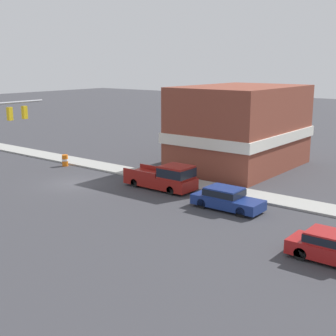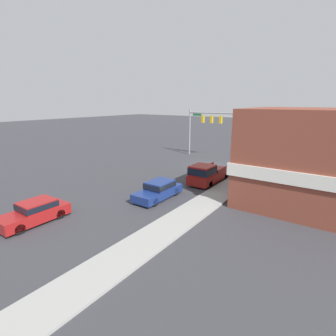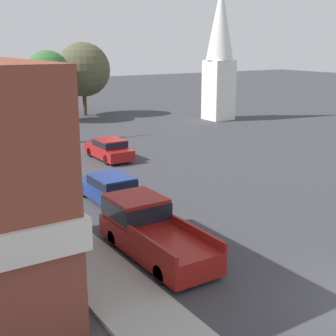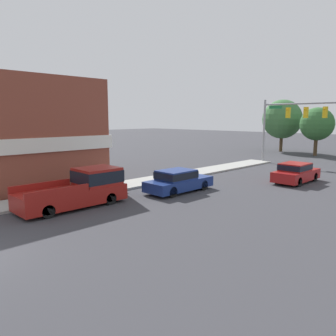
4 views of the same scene
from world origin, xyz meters
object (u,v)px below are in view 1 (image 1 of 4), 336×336
at_px(car_oncoming, 333,247).
at_px(pickup_truck_parked, 166,177).
at_px(construction_barrel, 65,160).
at_px(car_lead, 226,198).

relative_size(car_oncoming, pickup_truck_parked, 0.77).
xyz_separation_m(pickup_truck_parked, construction_barrel, (-0.64, -12.47, -0.43)).
xyz_separation_m(car_lead, construction_barrel, (-1.99, -18.56, -0.21)).
height_order(car_oncoming, pickup_truck_parked, pickup_truck_parked).
relative_size(car_lead, car_oncoming, 1.07).
bearing_deg(pickup_truck_parked, car_lead, 77.49).
bearing_deg(car_lead, car_oncoming, 64.69).
bearing_deg(car_lead, construction_barrel, -96.13).
xyz_separation_m(car_lead, car_oncoming, (3.96, 8.37, 0.01)).
bearing_deg(car_oncoming, pickup_truck_parked, 69.84).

